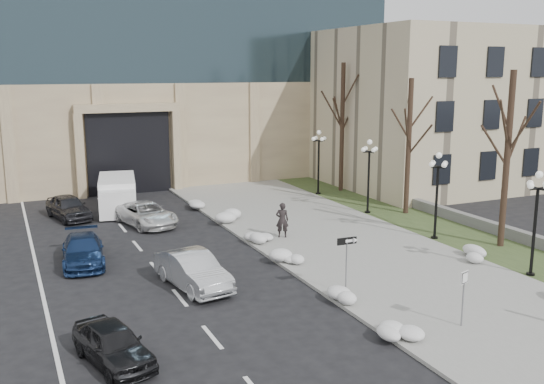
{
  "coord_description": "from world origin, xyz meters",
  "views": [
    {
      "loc": [
        -12.62,
        -12.46,
        9.01
      ],
      "look_at": [
        -1.4,
        12.26,
        3.5
      ],
      "focal_mm": 40.0,
      "sensor_mm": 36.0,
      "label": 1
    }
  ],
  "objects_px": {
    "car_b": "(193,270)",
    "car_e": "(69,207)",
    "one_way_sign": "(350,247)",
    "car_a": "(113,344)",
    "pedestrian": "(282,220)",
    "lamppost_d": "(319,153)",
    "box_truck": "(117,195)",
    "car_d": "(146,214)",
    "lamppost_c": "(369,166)",
    "car_c": "(83,250)",
    "lamppost_a": "(536,209)",
    "lamppost_b": "(437,184)",
    "keep_sign": "(464,287)"
  },
  "relations": [
    {
      "from": "car_b",
      "to": "car_e",
      "type": "xyz_separation_m",
      "value": [
        -3.41,
        14.64,
        -0.01
      ]
    },
    {
      "from": "one_way_sign",
      "to": "car_a",
      "type": "bearing_deg",
      "value": -166.07
    },
    {
      "from": "car_b",
      "to": "pedestrian",
      "type": "xyz_separation_m",
      "value": [
        6.57,
        5.13,
        0.32
      ]
    },
    {
      "from": "car_a",
      "to": "pedestrian",
      "type": "relative_size",
      "value": 1.98
    },
    {
      "from": "car_b",
      "to": "car_e",
      "type": "height_order",
      "value": "car_b"
    },
    {
      "from": "car_e",
      "to": "lamppost_d",
      "type": "xyz_separation_m",
      "value": [
        17.36,
        -0.06,
        2.33
      ]
    },
    {
      "from": "car_a",
      "to": "box_truck",
      "type": "xyz_separation_m",
      "value": [
        4.03,
        21.31,
        0.36
      ]
    },
    {
      "from": "car_d",
      "to": "lamppost_d",
      "type": "distance_m",
      "value": 14.03
    },
    {
      "from": "one_way_sign",
      "to": "car_e",
      "type": "bearing_deg",
      "value": 118.65
    },
    {
      "from": "car_e",
      "to": "lamppost_c",
      "type": "distance_m",
      "value": 18.7
    },
    {
      "from": "car_c",
      "to": "lamppost_a",
      "type": "distance_m",
      "value": 20.54
    },
    {
      "from": "car_a",
      "to": "box_truck",
      "type": "distance_m",
      "value": 21.69
    },
    {
      "from": "car_e",
      "to": "pedestrian",
      "type": "height_order",
      "value": "pedestrian"
    },
    {
      "from": "lamppost_b",
      "to": "pedestrian",
      "type": "bearing_deg",
      "value": 154.32
    },
    {
      "from": "car_c",
      "to": "lamppost_d",
      "type": "xyz_separation_m",
      "value": [
        17.73,
        9.4,
        2.41
      ]
    },
    {
      "from": "lamppost_b",
      "to": "lamppost_d",
      "type": "height_order",
      "value": "same"
    },
    {
      "from": "car_b",
      "to": "keep_sign",
      "type": "xyz_separation_m",
      "value": [
        7.4,
        -7.91,
        0.82
      ]
    },
    {
      "from": "car_d",
      "to": "lamppost_c",
      "type": "height_order",
      "value": "lamppost_c"
    },
    {
      "from": "car_e",
      "to": "lamppost_d",
      "type": "bearing_deg",
      "value": -13.4
    },
    {
      "from": "car_a",
      "to": "car_c",
      "type": "distance_m",
      "value": 10.62
    },
    {
      "from": "car_d",
      "to": "one_way_sign",
      "type": "distance_m",
      "value": 15.45
    },
    {
      "from": "box_truck",
      "to": "car_c",
      "type": "bearing_deg",
      "value": -98.11
    },
    {
      "from": "pedestrian",
      "to": "box_truck",
      "type": "bearing_deg",
      "value": -33.34
    },
    {
      "from": "box_truck",
      "to": "one_way_sign",
      "type": "xyz_separation_m",
      "value": [
        5.75,
        -19.3,
        1.01
      ]
    },
    {
      "from": "one_way_sign",
      "to": "keep_sign",
      "type": "height_order",
      "value": "one_way_sign"
    },
    {
      "from": "one_way_sign",
      "to": "lamppost_d",
      "type": "distance_m",
      "value": 19.9
    },
    {
      "from": "box_truck",
      "to": "car_b",
      "type": "bearing_deg",
      "value": -78.92
    },
    {
      "from": "car_c",
      "to": "keep_sign",
      "type": "distance_m",
      "value": 17.24
    },
    {
      "from": "car_b",
      "to": "one_way_sign",
      "type": "xyz_separation_m",
      "value": [
        5.53,
        -3.41,
        1.25
      ]
    },
    {
      "from": "car_a",
      "to": "one_way_sign",
      "type": "distance_m",
      "value": 10.08
    },
    {
      "from": "box_truck",
      "to": "lamppost_a",
      "type": "bearing_deg",
      "value": -45.44
    },
    {
      "from": "car_a",
      "to": "lamppost_c",
      "type": "xyz_separation_m",
      "value": [
        18.2,
        13.51,
        2.43
      ]
    },
    {
      "from": "one_way_sign",
      "to": "lamppost_c",
      "type": "xyz_separation_m",
      "value": [
        8.42,
        11.5,
        1.07
      ]
    },
    {
      "from": "car_d",
      "to": "lamppost_b",
      "type": "distance_m",
      "value": 16.63
    },
    {
      "from": "lamppost_a",
      "to": "car_e",
      "type": "bearing_deg",
      "value": 131.59
    },
    {
      "from": "car_c",
      "to": "car_e",
      "type": "bearing_deg",
      "value": 93.8
    },
    {
      "from": "car_b",
      "to": "car_d",
      "type": "height_order",
      "value": "car_b"
    },
    {
      "from": "one_way_sign",
      "to": "lamppost_a",
      "type": "relative_size",
      "value": 0.51
    },
    {
      "from": "car_e",
      "to": "pedestrian",
      "type": "bearing_deg",
      "value": -56.84
    },
    {
      "from": "box_truck",
      "to": "lamppost_d",
      "type": "bearing_deg",
      "value": 5.06
    },
    {
      "from": "car_d",
      "to": "box_truck",
      "type": "height_order",
      "value": "box_truck"
    },
    {
      "from": "car_e",
      "to": "one_way_sign",
      "type": "xyz_separation_m",
      "value": [
        8.94,
        -18.06,
        1.27
      ]
    },
    {
      "from": "car_b",
      "to": "keep_sign",
      "type": "bearing_deg",
      "value": -56.53
    },
    {
      "from": "lamppost_a",
      "to": "car_b",
      "type": "bearing_deg",
      "value": 160.59
    },
    {
      "from": "one_way_sign",
      "to": "car_d",
      "type": "bearing_deg",
      "value": 111.16
    },
    {
      "from": "car_c",
      "to": "pedestrian",
      "type": "relative_size",
      "value": 2.41
    },
    {
      "from": "lamppost_a",
      "to": "car_a",
      "type": "bearing_deg",
      "value": -178.39
    },
    {
      "from": "car_d",
      "to": "one_way_sign",
      "type": "relative_size",
      "value": 2.01
    },
    {
      "from": "car_a",
      "to": "lamppost_d",
      "type": "distance_m",
      "value": 27.16
    },
    {
      "from": "car_c",
      "to": "car_d",
      "type": "bearing_deg",
      "value": 60.07
    }
  ]
}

